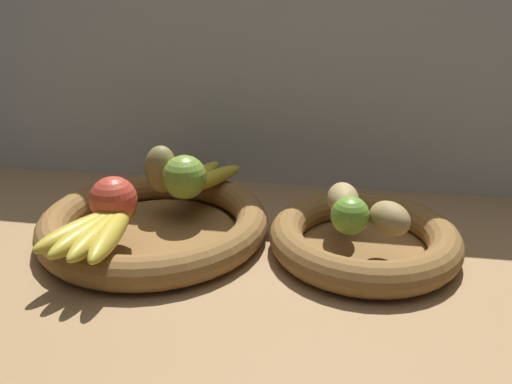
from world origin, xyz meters
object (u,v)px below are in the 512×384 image
object	(u,v)px
pear_brown	(162,169)
banana_bunch_front	(97,231)
potato_small	(390,218)
apple_green_back	(185,177)
lime_near	(350,215)
banana_bunch_back	(199,178)
fruit_bowl_right	(364,239)
apple_red_front	(114,200)
potato_oblong	(343,199)
fruit_bowl_left	(155,223)

from	to	relation	value
pear_brown	banana_bunch_front	world-z (taller)	pear_brown
banana_bunch_front	potato_small	xyz separation A→B (cm)	(41.40, 9.27, 0.85)
pear_brown	banana_bunch_front	size ratio (longest dim) A/B	0.48
apple_green_back	pear_brown	bearing A→B (deg)	158.11
potato_small	lime_near	bearing A→B (deg)	-173.33
banana_bunch_front	banana_bunch_back	xyz separation A→B (cm)	(8.45, 23.74, -0.20)
apple_green_back	lime_near	bearing A→B (deg)	-17.77
fruit_bowl_right	apple_green_back	size ratio (longest dim) A/B	3.93
pear_brown	lime_near	distance (cm)	34.28
fruit_bowl_right	pear_brown	bearing A→B (deg)	168.83
apple_green_back	banana_bunch_back	world-z (taller)	apple_green_back
apple_green_back	apple_red_front	size ratio (longest dim) A/B	1.04
apple_green_back	potato_oblong	bearing A→B (deg)	-4.80
apple_green_back	potato_oblong	world-z (taller)	apple_green_back
banana_bunch_back	banana_bunch_front	bearing A→B (deg)	-109.60
apple_green_back	potato_small	bearing A→B (deg)	-13.78
banana_bunch_front	banana_bunch_back	world-z (taller)	banana_bunch_front
apple_red_front	potato_oblong	world-z (taller)	apple_red_front
banana_bunch_back	fruit_bowl_left	bearing A→B (deg)	-112.69
fruit_bowl_right	lime_near	xyz separation A→B (cm)	(-2.58, -3.87, 5.68)
apple_red_front	banana_bunch_front	xyz separation A→B (cm)	(0.29, -6.68, -2.02)
potato_oblong	potato_small	bearing A→B (deg)	-41.42
potato_oblong	lime_near	size ratio (longest dim) A/B	1.36
banana_bunch_front	potato_oblong	bearing A→B (deg)	23.80
fruit_bowl_left	banana_bunch_back	xyz separation A→B (cm)	(4.71, 11.27, 4.25)
apple_red_front	banana_bunch_front	world-z (taller)	apple_red_front
banana_bunch_front	banana_bunch_back	bearing A→B (deg)	70.40
fruit_bowl_left	potato_small	bearing A→B (deg)	-4.85
apple_red_front	potato_oblong	distance (cm)	35.95
potato_small	potato_oblong	bearing A→B (deg)	138.58
fruit_bowl_right	apple_red_front	bearing A→B (deg)	-171.46
apple_green_back	potato_small	distance (cm)	34.63
banana_bunch_front	potato_oblong	distance (cm)	37.83
pear_brown	potato_small	distance (cm)	39.64
banana_bunch_front	potato_oblong	size ratio (longest dim) A/B	2.27
apple_red_front	potato_oblong	size ratio (longest dim) A/B	0.93
banana_bunch_front	lime_near	bearing A→B (deg)	13.56
fruit_bowl_right	apple_green_back	bearing A→B (deg)	170.57
pear_brown	potato_oblong	bearing A→B (deg)	-7.47
apple_red_front	lime_near	bearing A→B (deg)	3.04
fruit_bowl_left	potato_oblong	bearing A→B (deg)	5.18
banana_bunch_back	lime_near	bearing A→B (deg)	-29.14
potato_oblong	lime_near	world-z (taller)	lime_near
apple_red_front	banana_bunch_back	size ratio (longest dim) A/B	0.43
lime_near	potato_small	bearing A→B (deg)	6.67
fruit_bowl_left	apple_red_front	xyz separation A→B (cm)	(-4.03, -5.78, 6.48)
fruit_bowl_right	lime_near	world-z (taller)	lime_near
apple_red_front	banana_bunch_front	size ratio (longest dim) A/B	0.41
fruit_bowl_right	potato_oblong	bearing A→B (deg)	142.13
fruit_bowl_right	apple_green_back	distance (cm)	31.53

